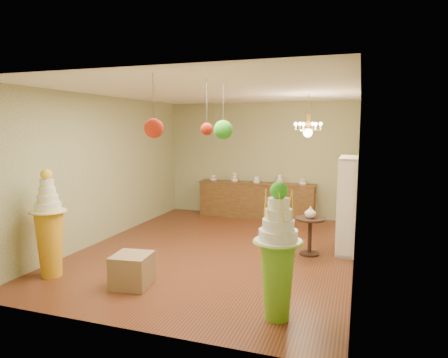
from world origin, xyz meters
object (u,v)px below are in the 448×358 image
(round_table, at_px, (310,231))
(pedestal_green, at_px, (278,262))
(sideboard, at_px, (256,199))
(pedestal_orange, at_px, (50,234))

(round_table, bearing_deg, pedestal_green, -91.61)
(pedestal_green, distance_m, sideboard, 5.64)
(pedestal_orange, distance_m, sideboard, 5.54)
(sideboard, distance_m, round_table, 3.21)
(pedestal_green, bearing_deg, sideboard, 106.88)
(pedestal_green, relative_size, round_table, 2.46)
(pedestal_green, height_order, round_table, pedestal_green)
(pedestal_green, height_order, sideboard, pedestal_green)
(pedestal_green, height_order, pedestal_orange, pedestal_orange)
(round_table, bearing_deg, pedestal_orange, -147.12)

